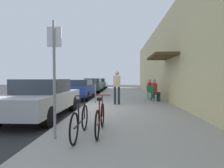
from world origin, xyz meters
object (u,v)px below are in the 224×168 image
object	(u,v)px
parking_meter	(95,89)
street_sign	(54,70)
parked_car_3	(100,83)
cafe_chair_2	(150,91)
cafe_chair_1	(152,92)
parked_car_0	(42,98)
pedestrian_standing	(117,85)
seated_patron_0	(155,89)
bicycle_1	(80,121)
parked_car_2	(93,85)
bicycle_0	(100,118)
seated_patron_2	(151,88)
parked_car_1	(79,89)
cafe_chair_0	(154,93)

from	to	relation	value
parking_meter	street_sign	xyz separation A→B (m)	(-0.05, -5.83, 0.75)
parked_car_3	cafe_chair_2	bearing A→B (deg)	-68.81
cafe_chair_1	parked_car_0	bearing A→B (deg)	-136.28
parked_car_3	pedestrian_standing	xyz separation A→B (m)	(2.74, -15.38, 0.39)
parking_meter	seated_patron_0	world-z (taller)	parking_meter
bicycle_1	cafe_chair_1	xyz separation A→B (m)	(2.82, 7.16, 0.14)
parked_car_2	parking_meter	bearing A→B (deg)	-80.14
parked_car_3	bicycle_0	distance (m)	20.33
bicycle_0	seated_patron_0	size ratio (longest dim) A/B	1.33
seated_patron_2	parked_car_0	bearing A→B (deg)	-131.91
parked_car_3	pedestrian_standing	distance (m)	15.63
parked_car_1	bicycle_0	world-z (taller)	parked_car_1
parked_car_2	cafe_chair_1	distance (m)	8.85
bicycle_0	street_sign	bearing A→B (deg)	-153.24
seated_patron_0	cafe_chair_2	bearing A→B (deg)	92.14
parked_car_2	pedestrian_standing	bearing A→B (deg)	-73.88
street_sign	pedestrian_standing	world-z (taller)	street_sign
parked_car_0	parked_car_1	world-z (taller)	parked_car_0
bicycle_0	parked_car_0	bearing A→B (deg)	137.81
cafe_chair_0	seated_patron_2	world-z (taller)	seated_patron_2
parked_car_0	cafe_chair_1	bearing A→B (deg)	43.72
cafe_chair_1	cafe_chair_0	bearing A→B (deg)	-90.08
parked_car_2	pedestrian_standing	world-z (taller)	pedestrian_standing
parking_meter	pedestrian_standing	bearing A→B (deg)	-25.21
parking_meter	parked_car_0	bearing A→B (deg)	-116.34
parked_car_1	cafe_chair_2	distance (m)	4.87
parked_car_2	street_sign	bearing A→B (deg)	-84.19
parking_meter	bicycle_0	xyz separation A→B (m)	(0.90, -5.35, -0.41)
street_sign	cafe_chair_0	world-z (taller)	street_sign
parked_car_0	bicycle_1	world-z (taller)	parked_car_0
parked_car_1	bicycle_1	size ratio (longest dim) A/B	2.57
cafe_chair_2	bicycle_0	bearing A→B (deg)	-107.30
parked_car_0	cafe_chair_1	size ratio (longest dim) A/B	5.06
cafe_chair_1	seated_patron_2	world-z (taller)	seated_patron_2
parking_meter	cafe_chair_2	xyz separation A→B (m)	(3.30, 2.32, -0.26)
parked_car_2	bicycle_0	world-z (taller)	parked_car_2
parking_meter	pedestrian_standing	world-z (taller)	pedestrian_standing
parking_meter	street_sign	size ratio (longest dim) A/B	0.51
street_sign	pedestrian_standing	bearing A→B (deg)	76.80
parked_car_3	bicycle_1	size ratio (longest dim) A/B	2.57
parked_car_3	parked_car_1	bearing A→B (deg)	-90.00
parking_meter	seated_patron_2	world-z (taller)	parking_meter
bicycle_1	cafe_chair_0	bearing A→B (deg)	66.08
parked_car_1	pedestrian_standing	size ratio (longest dim) A/B	2.59
street_sign	seated_patron_2	bearing A→B (deg)	67.37
parked_car_0	parking_meter	size ratio (longest dim) A/B	3.33
parked_car_3	cafe_chair_0	distance (m)	14.92
parked_car_2	bicycle_1	xyz separation A→B (m)	(2.02, -14.57, -0.26)
street_sign	cafe_chair_0	distance (m)	7.42
bicycle_0	parked_car_1	bearing A→B (deg)	106.68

